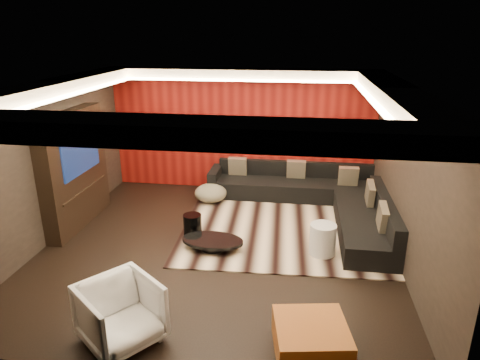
% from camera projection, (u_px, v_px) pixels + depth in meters
% --- Properties ---
extents(floor, '(6.00, 6.00, 0.02)m').
position_uv_depth(floor, '(218.00, 248.00, 7.47)').
color(floor, black).
rests_on(floor, ground).
extents(ceiling, '(6.00, 6.00, 0.02)m').
position_uv_depth(ceiling, '(215.00, 84.00, 6.53)').
color(ceiling, silver).
rests_on(ceiling, ground).
extents(wall_back, '(6.00, 0.02, 2.80)m').
position_uv_depth(wall_back, '(242.00, 130.00, 9.81)').
color(wall_back, black).
rests_on(wall_back, ground).
extents(wall_left, '(0.02, 6.00, 2.80)m').
position_uv_depth(wall_left, '(46.00, 163.00, 7.40)').
color(wall_left, black).
rests_on(wall_left, ground).
extents(wall_right, '(0.02, 6.00, 2.80)m').
position_uv_depth(wall_right, '(408.00, 180.00, 6.60)').
color(wall_right, black).
rests_on(wall_right, ground).
extents(red_feature_wall, '(5.98, 0.05, 2.78)m').
position_uv_depth(red_feature_wall, '(242.00, 131.00, 9.77)').
color(red_feature_wall, '#6B0C0A').
rests_on(red_feature_wall, ground).
extents(soffit_back, '(6.00, 0.60, 0.22)m').
position_uv_depth(soffit_back, '(240.00, 74.00, 9.09)').
color(soffit_back, silver).
rests_on(soffit_back, ground).
extents(soffit_front, '(6.00, 0.60, 0.22)m').
position_uv_depth(soffit_front, '(159.00, 131.00, 4.05)').
color(soffit_front, silver).
rests_on(soffit_front, ground).
extents(soffit_left, '(0.60, 4.80, 0.22)m').
position_uv_depth(soffit_left, '(52.00, 88.00, 6.93)').
color(soffit_left, silver).
rests_on(soffit_left, ground).
extents(soffit_right, '(0.60, 4.80, 0.22)m').
position_uv_depth(soffit_right, '(397.00, 95.00, 6.21)').
color(soffit_right, silver).
rests_on(soffit_right, ground).
extents(cove_back, '(4.80, 0.08, 0.04)m').
position_uv_depth(cove_back, '(238.00, 80.00, 8.80)').
color(cove_back, '#FFD899').
rests_on(cove_back, ground).
extents(cove_front, '(4.80, 0.08, 0.04)m').
position_uv_depth(cove_front, '(170.00, 132.00, 4.40)').
color(cove_front, '#FFD899').
rests_on(cove_front, ground).
extents(cove_left, '(0.08, 4.80, 0.04)m').
position_uv_depth(cove_left, '(72.00, 94.00, 6.92)').
color(cove_left, '#FFD899').
rests_on(cove_left, ground).
extents(cove_right, '(0.08, 4.80, 0.04)m').
position_uv_depth(cove_right, '(373.00, 101.00, 6.29)').
color(cove_right, '#FFD899').
rests_on(cove_right, ground).
extents(tv_surround, '(0.30, 2.00, 2.20)m').
position_uv_depth(tv_surround, '(75.00, 170.00, 8.04)').
color(tv_surround, black).
rests_on(tv_surround, ground).
extents(tv_screen, '(0.04, 1.30, 0.80)m').
position_uv_depth(tv_screen, '(80.00, 152.00, 7.91)').
color(tv_screen, black).
rests_on(tv_screen, ground).
extents(tv_shelf, '(0.04, 1.60, 0.04)m').
position_uv_depth(tv_shelf, '(85.00, 190.00, 8.16)').
color(tv_shelf, black).
rests_on(tv_shelf, ground).
extents(rug, '(4.12, 3.16, 0.02)m').
position_uv_depth(rug, '(289.00, 232.00, 8.01)').
color(rug, beige).
rests_on(rug, floor).
extents(coffee_table, '(1.14, 1.14, 0.18)m').
position_uv_depth(coffee_table, '(213.00, 244.00, 7.35)').
color(coffee_table, black).
rests_on(coffee_table, rug).
extents(drum_stool, '(0.38, 0.38, 0.39)m').
position_uv_depth(drum_stool, '(192.00, 225.00, 7.83)').
color(drum_stool, black).
rests_on(drum_stool, rug).
extents(striped_pouf, '(0.76, 0.76, 0.39)m').
position_uv_depth(striped_pouf, '(211.00, 193.00, 9.34)').
color(striped_pouf, beige).
rests_on(striped_pouf, rug).
extents(white_side_table, '(0.57, 0.57, 0.55)m').
position_uv_depth(white_side_table, '(323.00, 240.00, 7.14)').
color(white_side_table, silver).
rests_on(white_side_table, floor).
extents(orange_ottoman, '(0.96, 0.96, 0.37)m').
position_uv_depth(orange_ottoman, '(311.00, 339.00, 4.99)').
color(orange_ottoman, '#8F4212').
rests_on(orange_ottoman, floor).
extents(armchair, '(1.20, 1.20, 0.79)m').
position_uv_depth(armchair, '(121.00, 314.00, 5.10)').
color(armchair, white).
rests_on(armchair, floor).
extents(sectional_sofa, '(3.65, 3.50, 0.75)m').
position_uv_depth(sectional_sofa, '(317.00, 199.00, 8.89)').
color(sectional_sofa, black).
rests_on(sectional_sofa, floor).
extents(throw_pillows, '(3.09, 2.81, 0.50)m').
position_uv_depth(throw_pillows, '(322.00, 182.00, 8.79)').
color(throw_pillows, tan).
rests_on(throw_pillows, sectional_sofa).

